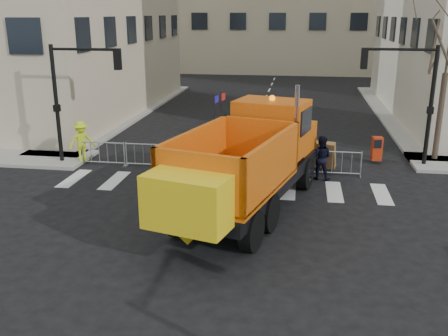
# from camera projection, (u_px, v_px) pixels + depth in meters

# --- Properties ---
(ground) EXTENTS (120.00, 120.00, 0.00)m
(ground) POSITION_uv_depth(u_px,v_px,m) (199.00, 246.00, 14.97)
(ground) COLOR black
(ground) RESTS_ON ground
(sidewalk_back) EXTENTS (64.00, 5.00, 0.15)m
(sidewalk_back) POSITION_uv_depth(u_px,v_px,m) (235.00, 163.00, 22.96)
(sidewalk_back) COLOR gray
(sidewalk_back) RESTS_ON ground
(traffic_light_left) EXTENTS (0.18, 0.18, 5.40)m
(traffic_light_left) POSITION_uv_depth(u_px,v_px,m) (57.00, 106.00, 22.40)
(traffic_light_left) COLOR black
(traffic_light_left) RESTS_ON ground
(traffic_light_right) EXTENTS (0.18, 0.18, 5.40)m
(traffic_light_right) POSITION_uv_depth(u_px,v_px,m) (431.00, 108.00, 21.89)
(traffic_light_right) COLOR black
(traffic_light_right) RESTS_ON ground
(crowd_barriers) EXTENTS (12.60, 0.60, 1.10)m
(crowd_barriers) POSITION_uv_depth(u_px,v_px,m) (216.00, 158.00, 22.08)
(crowd_barriers) COLOR #9EA0A5
(crowd_barriers) RESTS_ON ground
(street_tree) EXTENTS (3.00, 3.00, 7.50)m
(street_tree) POSITION_uv_depth(u_px,v_px,m) (444.00, 81.00, 22.42)
(street_tree) COLOR #382B21
(street_tree) RESTS_ON ground
(plow_truck) EXTENTS (5.79, 11.51, 4.32)m
(plow_truck) POSITION_uv_depth(u_px,v_px,m) (248.00, 160.00, 16.98)
(plow_truck) COLOR black
(plow_truck) RESTS_ON ground
(cop_a) EXTENTS (0.72, 0.59, 1.69)m
(cop_a) POSITION_uv_depth(u_px,v_px,m) (285.00, 158.00, 20.99)
(cop_a) COLOR black
(cop_a) RESTS_ON ground
(cop_b) EXTENTS (1.04, 0.89, 1.87)m
(cop_b) POSITION_uv_depth(u_px,v_px,m) (321.00, 158.00, 20.74)
(cop_b) COLOR black
(cop_b) RESTS_ON ground
(cop_c) EXTENTS (1.02, 1.16, 1.88)m
(cop_c) POSITION_uv_depth(u_px,v_px,m) (305.00, 157.00, 20.84)
(cop_c) COLOR black
(cop_c) RESTS_ON ground
(worker) EXTENTS (1.36, 1.30, 1.86)m
(worker) POSITION_uv_depth(u_px,v_px,m) (82.00, 141.00, 22.83)
(worker) COLOR #C9E31A
(worker) RESTS_ON sidewalk_back
(newspaper_box) EXTENTS (0.49, 0.44, 1.10)m
(newspaper_box) POSITION_uv_depth(u_px,v_px,m) (377.00, 149.00, 23.04)
(newspaper_box) COLOR red
(newspaper_box) RESTS_ON sidewalk_back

